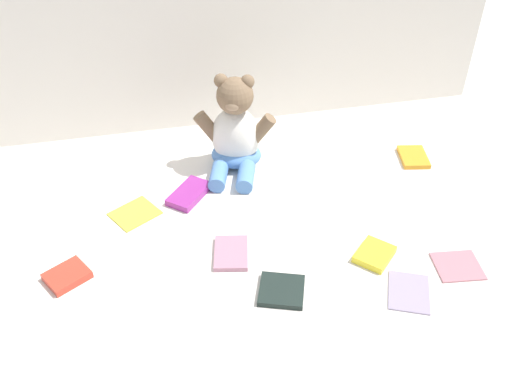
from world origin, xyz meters
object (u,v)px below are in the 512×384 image
book_case_6 (282,290)px  teddy_bear (235,134)px  book_case_1 (135,213)px  book_case_3 (189,194)px  book_case_5 (458,265)px  book_case_4 (374,254)px  book_case_8 (231,253)px  book_case_7 (67,276)px  book_case_0 (413,157)px  book_case_2 (409,291)px

book_case_6 → teddy_bear: bearing=20.2°
teddy_bear → book_case_1: bearing=-134.7°
teddy_bear → book_case_3: (-0.15, -0.12, -0.10)m
book_case_5 → book_case_6: 0.42m
book_case_1 → book_case_4: 0.62m
book_case_4 → book_case_8: 0.34m
book_case_3 → book_case_8: bearing=146.1°
book_case_7 → book_case_4: bearing=52.0°
book_case_0 → book_case_4: book_case_4 is taller
book_case_8 → book_case_0: bearing=36.4°
book_case_1 → book_case_4: book_case_4 is taller
book_case_7 → teddy_bear: bearing=96.9°
book_case_0 → book_case_7: bearing=-153.6°
book_case_0 → book_case_8: book_case_0 is taller
book_case_6 → book_case_7: book_case_7 is taller
book_case_3 → book_case_5: (0.58, -0.40, -0.00)m
book_case_0 → book_case_7: book_case_7 is taller
book_case_0 → book_case_6: bearing=-129.7°
book_case_0 → book_case_1: 0.82m
book_case_0 → book_case_2: book_case_0 is taller
book_case_2 → book_case_0: bearing=87.8°
book_case_4 → book_case_8: size_ratio=0.82×
teddy_bear → book_case_7: size_ratio=3.05×
book_case_5 → book_case_2: bearing=-64.1°
book_case_3 → book_case_6: size_ratio=1.29×
teddy_bear → book_case_0: size_ratio=2.64×
book_case_4 → book_case_7: (-0.71, 0.08, -0.00)m
book_case_2 → book_case_6: size_ratio=1.17×
book_case_3 → book_case_1: bearing=56.5°
book_case_2 → book_case_8: (-0.37, 0.20, 0.00)m
book_case_3 → book_case_7: (-0.31, -0.24, -0.00)m
book_case_1 → book_case_6: (0.31, -0.34, 0.00)m
book_case_7 → book_case_8: (0.38, -0.00, -0.00)m
book_case_2 → book_case_8: 0.42m
book_case_6 → book_case_8: 0.17m
book_case_5 → book_case_6: (-0.42, 0.01, 0.00)m
book_case_2 → book_case_5: size_ratio=1.10×
book_case_3 → book_case_8: (0.07, -0.25, -0.00)m
book_case_2 → book_case_6: 0.29m
book_case_0 → book_case_7: size_ratio=1.16×
book_case_0 → book_case_2: bearing=-104.9°
book_case_7 → book_case_0: bearing=74.5°
book_case_5 → book_case_7: size_ratio=1.15×
book_case_6 → book_case_8: size_ratio=0.89×
book_case_1 → book_case_7: (-0.16, -0.20, 0.01)m
book_case_2 → book_case_4: book_case_4 is taller
book_case_6 → book_case_7: bearing=92.0°
book_case_3 → book_case_6: (0.16, -0.39, -0.00)m
book_case_1 → book_case_6: book_case_6 is taller
book_case_3 → book_case_6: bearing=152.5°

